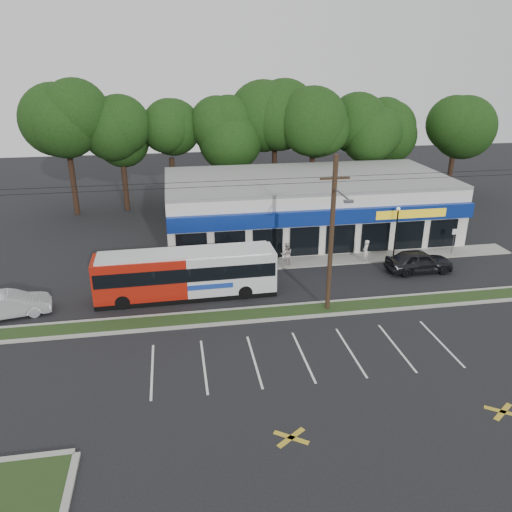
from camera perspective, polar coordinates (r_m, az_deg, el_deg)
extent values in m
plane|color=black|center=(31.14, 3.36, -7.40)|extent=(120.00, 120.00, 0.00)
cube|color=#203415|center=(31.97, 2.96, -6.44)|extent=(40.00, 1.60, 0.12)
cube|color=#9E9E93|center=(31.24, 3.30, -7.15)|extent=(40.00, 0.25, 0.14)
cube|color=#9E9E93|center=(32.70, 2.64, -5.73)|extent=(40.00, 0.25, 0.14)
cube|color=#9E9E93|center=(40.17, 7.48, -0.51)|extent=(32.00, 2.20, 0.10)
cube|color=silver|center=(45.85, 5.73, 5.65)|extent=(25.00, 12.00, 5.00)
cube|color=navy|center=(39.86, 8.10, 4.40)|extent=(25.00, 0.50, 1.20)
cube|color=black|center=(40.67, 7.87, 1.79)|extent=(24.00, 0.12, 2.40)
cube|color=yellow|center=(42.24, 17.34, 4.61)|extent=(6.00, 0.06, 0.70)
cube|color=gray|center=(45.19, 5.85, 8.88)|extent=(25.00, 12.00, 0.30)
cylinder|color=black|center=(30.72, 8.61, 2.21)|extent=(0.30, 0.30, 10.00)
cube|color=black|center=(29.73, 9.01, 8.76)|extent=(1.80, 0.12, 0.12)
cylinder|color=#59595E|center=(28.77, 9.68, 7.05)|extent=(0.10, 2.40, 0.10)
cube|color=#59595E|center=(27.61, 10.53, 6.16)|extent=(0.50, 0.25, 0.15)
cylinder|color=black|center=(28.90, 3.29, 8.83)|extent=(50.00, 0.02, 0.02)
cylinder|color=black|center=(28.97, 3.28, 8.25)|extent=(50.00, 0.02, 0.02)
cylinder|color=black|center=(41.43, 15.67, 2.43)|extent=(0.12, 0.12, 4.00)
sphere|color=silver|center=(40.81, 15.97, 5.21)|extent=(0.30, 0.30, 0.30)
cylinder|color=#59595E|center=(43.87, 21.60, 1.51)|extent=(0.06, 0.06, 2.20)
cube|color=white|center=(43.55, 21.79, 2.60)|extent=(0.45, 0.04, 0.45)
cylinder|color=black|center=(54.74, -19.73, 7.53)|extent=(0.56, 0.56, 5.72)
sphere|color=black|center=(53.76, -20.49, 13.30)|extent=(6.76, 6.76, 6.76)
cylinder|color=black|center=(54.08, -14.47, 7.96)|extent=(0.56, 0.56, 5.72)
sphere|color=black|center=(53.09, -15.05, 13.81)|extent=(6.76, 6.76, 6.76)
cylinder|color=black|center=(53.88, -9.13, 8.32)|extent=(0.56, 0.56, 5.72)
sphere|color=black|center=(52.88, -9.50, 14.22)|extent=(6.76, 6.76, 6.76)
cylinder|color=black|center=(54.14, -3.78, 8.61)|extent=(0.56, 0.56, 5.72)
sphere|color=black|center=(53.15, -3.93, 14.49)|extent=(6.76, 6.76, 6.76)
cylinder|color=black|center=(54.86, 1.48, 8.83)|extent=(0.56, 0.56, 5.72)
sphere|color=black|center=(53.88, 1.54, 14.63)|extent=(6.76, 6.76, 6.76)
cylinder|color=black|center=(56.01, 6.57, 8.97)|extent=(0.56, 0.56, 5.72)
sphere|color=black|center=(55.05, 6.83, 14.64)|extent=(6.76, 6.76, 6.76)
cylinder|color=black|center=(57.58, 11.42, 9.03)|extent=(0.56, 0.56, 5.72)
sphere|color=black|center=(56.65, 11.85, 14.55)|extent=(6.76, 6.76, 6.76)
cylinder|color=black|center=(59.53, 15.99, 9.04)|extent=(0.56, 0.56, 5.72)
sphere|color=black|center=(58.63, 16.56, 14.36)|extent=(6.76, 6.76, 6.76)
cylinder|color=black|center=(61.82, 20.23, 8.99)|extent=(0.56, 0.56, 5.72)
sphere|color=black|center=(60.96, 20.93, 14.10)|extent=(6.76, 6.76, 6.76)
cube|color=#AB190D|center=(33.79, -13.08, -2.26)|extent=(6.03, 2.61, 2.74)
cube|color=silver|center=(33.98, -2.96, -1.55)|extent=(6.03, 2.61, 2.74)
cube|color=black|center=(34.39, -7.87, -4.24)|extent=(12.02, 2.67, 0.35)
cube|color=black|center=(33.62, -8.03, -1.40)|extent=(11.78, 2.77, 0.95)
cube|color=black|center=(34.40, 2.02, -0.91)|extent=(0.10, 2.12, 1.40)
cube|color=#193899|center=(32.92, -5.22, -3.51)|extent=(2.99, 0.09, 0.35)
cube|color=silver|center=(33.21, -8.13, 0.34)|extent=(11.42, 2.46, 0.18)
cylinder|color=black|center=(33.38, -15.00, -5.12)|extent=(0.96, 0.30, 0.96)
cylinder|color=black|center=(35.41, -14.79, -3.49)|extent=(0.96, 0.30, 0.96)
cylinder|color=black|center=(33.59, -1.24, -4.14)|extent=(0.96, 0.30, 0.96)
cylinder|color=black|center=(35.61, -1.84, -2.58)|extent=(0.96, 0.30, 0.96)
imported|color=black|center=(39.54, 18.14, -0.56)|extent=(5.04, 2.04, 1.71)
imported|color=#B4B8BC|center=(34.85, -26.32, -5.00)|extent=(5.06, 2.57, 1.59)
imported|color=silver|center=(40.07, 12.41, 0.50)|extent=(0.82, 0.82, 1.92)
imported|color=beige|center=(38.64, 3.50, 0.18)|extent=(1.00, 0.81, 1.92)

